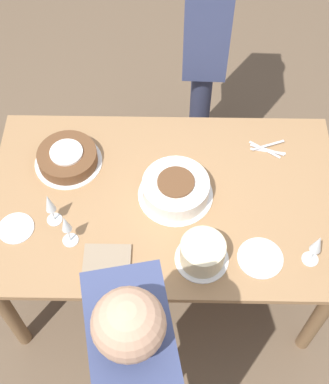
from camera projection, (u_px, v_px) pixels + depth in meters
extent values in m
plane|color=brown|center=(164.00, 268.00, 3.04)|extent=(12.00, 12.00, 0.00)
cube|color=#9E754C|center=(164.00, 200.00, 2.44)|extent=(1.61, 0.98, 0.03)
cylinder|color=brown|center=(297.00, 175.00, 2.97)|extent=(0.07, 0.07, 0.71)
cylinder|color=brown|center=(35.00, 172.00, 2.98)|extent=(0.07, 0.07, 0.71)
cylinder|color=brown|center=(318.00, 318.00, 2.51)|extent=(0.07, 0.07, 0.71)
cylinder|color=brown|center=(9.00, 314.00, 2.52)|extent=(0.07, 0.07, 0.71)
cylinder|color=white|center=(175.00, 195.00, 2.44)|extent=(0.34, 0.34, 0.01)
cylinder|color=white|center=(176.00, 189.00, 2.40)|extent=(0.30, 0.30, 0.09)
cylinder|color=brown|center=(176.00, 182.00, 2.35)|extent=(0.17, 0.17, 0.01)
cylinder|color=white|center=(69.00, 162.00, 2.54)|extent=(0.32, 0.32, 0.01)
cylinder|color=brown|center=(68.00, 157.00, 2.51)|extent=(0.28, 0.28, 0.07)
cylinder|color=white|center=(66.00, 152.00, 2.48)|extent=(0.15, 0.15, 0.01)
cylinder|color=white|center=(202.00, 259.00, 2.26)|extent=(0.23, 0.23, 0.01)
cylinder|color=beige|center=(203.00, 252.00, 2.21)|extent=(0.19, 0.19, 0.11)
cylinder|color=silver|center=(71.00, 240.00, 2.31)|extent=(0.07, 0.07, 0.00)
cylinder|color=silver|center=(69.00, 234.00, 2.26)|extent=(0.01, 0.01, 0.10)
cone|color=silver|center=(65.00, 223.00, 2.19)|extent=(0.04, 0.04, 0.09)
cylinder|color=silver|center=(55.00, 220.00, 2.36)|extent=(0.07, 0.07, 0.00)
cylinder|color=silver|center=(53.00, 214.00, 2.33)|extent=(0.01, 0.01, 0.08)
cone|color=silver|center=(49.00, 203.00, 2.25)|extent=(0.04, 0.04, 0.11)
cylinder|color=silver|center=(310.00, 259.00, 2.26)|extent=(0.07, 0.07, 0.00)
cylinder|color=silver|center=(312.00, 254.00, 2.22)|extent=(0.01, 0.01, 0.09)
cone|color=silver|center=(318.00, 243.00, 2.14)|extent=(0.05, 0.05, 0.10)
cylinder|color=silver|center=(260.00, 258.00, 2.26)|extent=(0.20, 0.20, 0.01)
cylinder|color=silver|center=(16.00, 228.00, 2.34)|extent=(0.16, 0.16, 0.01)
cube|color=silver|center=(268.00, 151.00, 2.58)|extent=(0.17, 0.04, 0.00)
cube|color=silver|center=(265.00, 150.00, 2.58)|extent=(0.15, 0.11, 0.00)
cube|color=silver|center=(267.00, 150.00, 2.57)|extent=(0.16, 0.07, 0.00)
cube|color=silver|center=(268.00, 145.00, 2.59)|extent=(0.16, 0.07, 0.00)
cube|color=gray|center=(107.00, 265.00, 2.23)|extent=(0.20, 0.19, 0.02)
cylinder|color=#2D334C|center=(200.00, 94.00, 3.24)|extent=(0.11, 0.11, 0.82)
cylinder|color=#2D334C|center=(199.00, 122.00, 3.11)|extent=(0.11, 0.11, 0.82)
cube|color=#38426B|center=(208.00, 0.00, 2.55)|extent=(0.23, 0.41, 0.68)
cube|color=#38426B|center=(136.00, 373.00, 1.61)|extent=(0.29, 0.44, 0.66)
sphere|color=tan|center=(129.00, 325.00, 1.26)|extent=(0.18, 0.18, 0.18)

